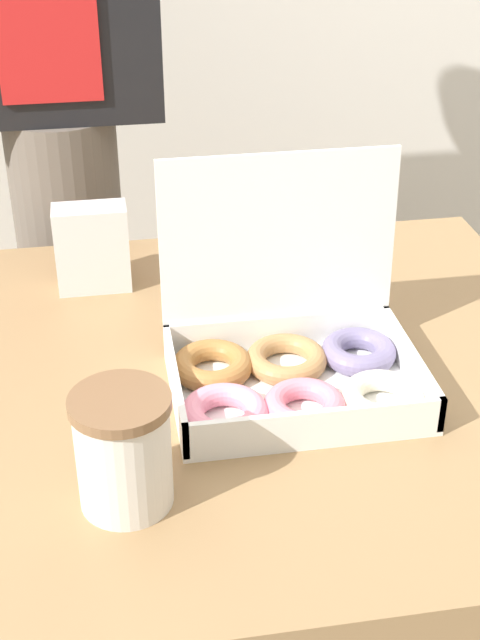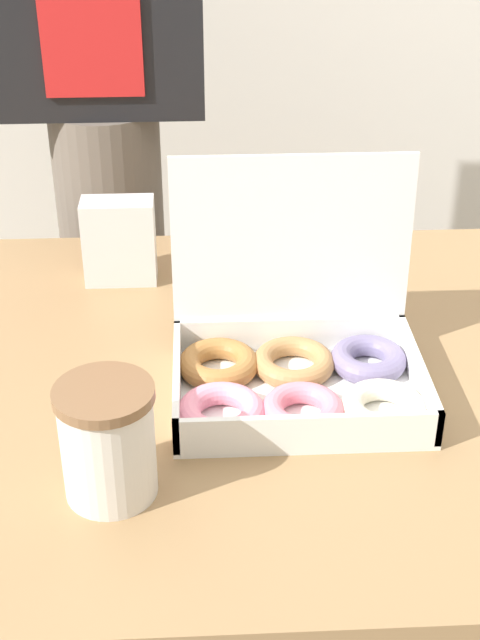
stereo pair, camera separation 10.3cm
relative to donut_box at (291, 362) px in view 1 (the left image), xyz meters
The scene contains 5 objects.
table 0.41m from the donut_box, 155.50° to the left, with size 1.04×0.85×0.72m.
donut_box is the anchor object (origin of this frame).
coffee_cup 0.28m from the donut_box, 140.92° to the right, with size 0.11×0.11×0.13m.
napkin_holder 0.39m from the donut_box, 127.18° to the left, with size 0.11×0.06×0.13m.
person_customer 0.72m from the donut_box, 114.06° to the left, with size 0.36×0.22×1.70m.
Camera 1 is at (-0.12, -0.95, 1.37)m, focal length 50.00 mm.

